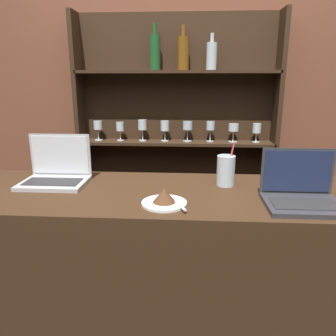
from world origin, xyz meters
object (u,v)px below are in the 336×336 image
(laptop_near, at_px, (56,173))
(water_glass, at_px, (226,171))
(laptop_far, at_px, (301,193))
(cake_plate, at_px, (164,199))

(laptop_near, bearing_deg, water_glass, 0.83)
(laptop_far, xyz_separation_m, cake_plate, (-0.54, -0.04, -0.02))
(water_glass, bearing_deg, cake_plate, -135.61)
(laptop_far, xyz_separation_m, water_glass, (-0.27, 0.22, 0.03))
(laptop_far, bearing_deg, water_glass, 141.26)
(laptop_far, distance_m, water_glass, 0.35)
(laptop_near, xyz_separation_m, cake_plate, (0.53, -0.25, -0.03))
(cake_plate, bearing_deg, water_glass, 44.39)
(laptop_near, relative_size, water_glass, 1.45)
(cake_plate, bearing_deg, laptop_far, 4.22)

